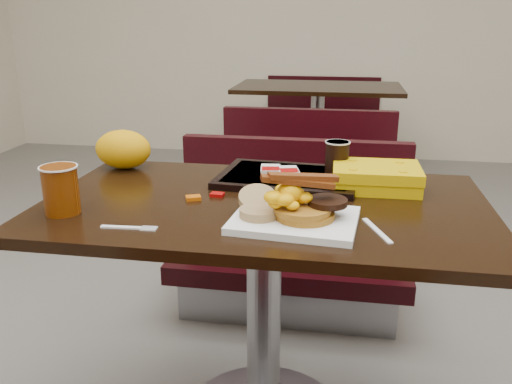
% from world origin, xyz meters
% --- Properties ---
extents(table_near, '(1.20, 0.70, 0.75)m').
position_xyz_m(table_near, '(0.00, 0.00, 0.38)').
color(table_near, black).
rests_on(table_near, floor).
extents(bench_near_n, '(1.00, 0.46, 0.72)m').
position_xyz_m(bench_near_n, '(0.00, 0.70, 0.36)').
color(bench_near_n, black).
rests_on(bench_near_n, floor).
extents(table_far, '(1.20, 0.70, 0.75)m').
position_xyz_m(table_far, '(0.00, 2.60, 0.38)').
color(table_far, black).
rests_on(table_far, floor).
extents(bench_far_s, '(1.00, 0.46, 0.72)m').
position_xyz_m(bench_far_s, '(0.00, 1.90, 0.36)').
color(bench_far_s, black).
rests_on(bench_far_s, floor).
extents(bench_far_n, '(1.00, 0.46, 0.72)m').
position_xyz_m(bench_far_n, '(0.00, 3.30, 0.36)').
color(bench_far_n, black).
rests_on(bench_far_n, floor).
extents(platter, '(0.32, 0.26, 0.02)m').
position_xyz_m(platter, '(0.10, -0.15, 0.76)').
color(platter, white).
rests_on(platter, table_near).
extents(pancake_stack, '(0.17, 0.17, 0.03)m').
position_xyz_m(pancake_stack, '(0.12, -0.15, 0.78)').
color(pancake_stack, '#A1671A').
rests_on(pancake_stack, platter).
extents(sausage_patty, '(0.11, 0.11, 0.01)m').
position_xyz_m(sausage_patty, '(0.17, -0.13, 0.80)').
color(sausage_patty, black).
rests_on(sausage_patty, pancake_stack).
extents(scrambled_eggs, '(0.12, 0.11, 0.05)m').
position_xyz_m(scrambled_eggs, '(0.08, -0.15, 0.82)').
color(scrambled_eggs, '#FFD805').
rests_on(scrambled_eggs, pancake_stack).
extents(bacon_strips, '(0.19, 0.12, 0.01)m').
position_xyz_m(bacon_strips, '(0.10, -0.15, 0.86)').
color(bacon_strips, '#421204').
rests_on(bacon_strips, scrambled_eggs).
extents(muffin_bottom, '(0.10, 0.10, 0.02)m').
position_xyz_m(muffin_bottom, '(0.01, -0.16, 0.78)').
color(muffin_bottom, '#A57C57').
rests_on(muffin_bottom, platter).
extents(muffin_top, '(0.11, 0.11, 0.06)m').
position_xyz_m(muffin_top, '(-0.00, -0.10, 0.79)').
color(muffin_top, '#A57C57').
rests_on(muffin_top, platter).
extents(coffee_cup_near, '(0.10, 0.10, 0.12)m').
position_xyz_m(coffee_cup_near, '(-0.49, -0.17, 0.81)').
color(coffee_cup_near, '#934005').
rests_on(coffee_cup_near, table_near).
extents(fork, '(0.14, 0.03, 0.00)m').
position_xyz_m(fork, '(-0.31, -0.25, 0.75)').
color(fork, white).
rests_on(fork, table_near).
extents(knife, '(0.07, 0.15, 0.00)m').
position_xyz_m(knife, '(0.29, -0.17, 0.75)').
color(knife, white).
rests_on(knife, table_near).
extents(condiment_syrup, '(0.05, 0.04, 0.01)m').
position_xyz_m(condiment_syrup, '(-0.19, -0.02, 0.76)').
color(condiment_syrup, '#B64D07').
rests_on(condiment_syrup, table_near).
extents(condiment_ketchup, '(0.04, 0.03, 0.01)m').
position_xyz_m(condiment_ketchup, '(-0.14, 0.02, 0.75)').
color(condiment_ketchup, '#8C0504').
rests_on(condiment_ketchup, table_near).
extents(tray, '(0.44, 0.33, 0.02)m').
position_xyz_m(tray, '(0.04, 0.20, 0.76)').
color(tray, black).
rests_on(tray, table_near).
extents(hashbrown_sleeve_left, '(0.07, 0.09, 0.02)m').
position_xyz_m(hashbrown_sleeve_left, '(-0.01, 0.20, 0.78)').
color(hashbrown_sleeve_left, silver).
rests_on(hashbrown_sleeve_left, tray).
extents(hashbrown_sleeve_right, '(0.08, 0.09, 0.02)m').
position_xyz_m(hashbrown_sleeve_right, '(0.04, 0.19, 0.78)').
color(hashbrown_sleeve_right, silver).
rests_on(hashbrown_sleeve_right, tray).
extents(coffee_cup_far, '(0.09, 0.09, 0.10)m').
position_xyz_m(coffee_cup_far, '(0.19, 0.24, 0.82)').
color(coffee_cup_far, black).
rests_on(coffee_cup_far, tray).
extents(clamshell, '(0.25, 0.19, 0.07)m').
position_xyz_m(clamshell, '(0.30, 0.17, 0.78)').
color(clamshell, '#CCA203').
rests_on(clamshell, table_near).
extents(paper_bag, '(0.20, 0.15, 0.13)m').
position_xyz_m(paper_bag, '(-0.51, 0.25, 0.81)').
color(paper_bag, orange).
rests_on(paper_bag, table_near).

